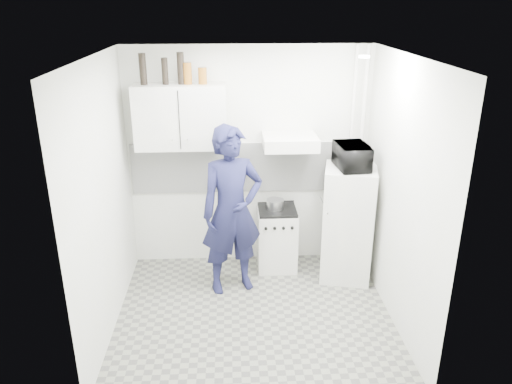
{
  "coord_description": "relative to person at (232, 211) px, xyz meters",
  "views": [
    {
      "loc": [
        -0.21,
        -4.34,
        3.06
      ],
      "look_at": [
        0.03,
        0.3,
        1.25
      ],
      "focal_mm": 35.0,
      "sensor_mm": 36.0,
      "label": 1
    }
  ],
  "objects": [
    {
      "name": "canister_b",
      "position": [
        -0.29,
        0.51,
        1.35
      ],
      "size": [
        0.09,
        0.09,
        0.18
      ],
      "primitive_type": "cylinder",
      "color": "brown",
      "rests_on": "upper_cabinet"
    },
    {
      "name": "pipe_b",
      "position": [
        1.39,
        0.61,
        0.37
      ],
      "size": [
        0.04,
        0.04,
        2.6
      ],
      "primitive_type": "cylinder",
      "color": "silver",
      "rests_on": "floor"
    },
    {
      "name": "microwave",
      "position": [
        1.31,
        0.19,
        0.53
      ],
      "size": [
        0.5,
        0.36,
        0.26
      ],
      "primitive_type": "imported",
      "rotation": [
        0.0,
        0.0,
        1.65
      ],
      "color": "black",
      "rests_on": "fridge"
    },
    {
      "name": "canister_a",
      "position": [
        -0.44,
        0.51,
        1.38
      ],
      "size": [
        0.09,
        0.09,
        0.23
      ],
      "primitive_type": "cylinder",
      "color": "brown",
      "rests_on": "upper_cabinet"
    },
    {
      "name": "saucepan",
      "position": [
        0.51,
        0.46,
        -0.12
      ],
      "size": [
        0.2,
        0.2,
        0.11
      ],
      "primitive_type": "cylinder",
      "color": "silver",
      "rests_on": "stove_top"
    },
    {
      "name": "range_hood",
      "position": [
        0.66,
        0.44,
        0.64
      ],
      "size": [
        0.6,
        0.5,
        0.14
      ],
      "primitive_type": "cube",
      "color": "silver",
      "rests_on": "wall_back"
    },
    {
      "name": "wall_right",
      "position": [
        1.61,
        -0.56,
        0.37
      ],
      "size": [
        0.0,
        2.6,
        2.6
      ],
      "primitive_type": "plane",
      "rotation": [
        1.57,
        0.0,
        -1.57
      ],
      "color": "beige",
      "rests_on": "floor"
    },
    {
      "name": "backsplash",
      "position": [
        0.21,
        0.67,
        0.27
      ],
      "size": [
        2.74,
        0.03,
        0.6
      ],
      "primitive_type": "cube",
      "color": "white",
      "rests_on": "wall_back"
    },
    {
      "name": "bottle_c",
      "position": [
        -0.68,
        0.51,
        1.4
      ],
      "size": [
        0.07,
        0.07,
        0.28
      ],
      "primitive_type": "cylinder",
      "color": "black",
      "rests_on": "upper_cabinet"
    },
    {
      "name": "wall_back",
      "position": [
        0.21,
        0.69,
        0.37
      ],
      "size": [
        2.8,
        0.0,
        2.8
      ],
      "primitive_type": "plane",
      "rotation": [
        1.57,
        0.0,
        0.0
      ],
      "color": "beige",
      "rests_on": "floor"
    },
    {
      "name": "ceiling_spot_fixture",
      "position": [
        1.21,
        -0.36,
        1.64
      ],
      "size": [
        0.1,
        0.1,
        0.02
      ],
      "primitive_type": "cylinder",
      "color": "white",
      "rests_on": "ceiling"
    },
    {
      "name": "bottle_a",
      "position": [
        -0.91,
        0.51,
        1.43
      ],
      "size": [
        0.08,
        0.08,
        0.33
      ],
      "primitive_type": "cylinder",
      "color": "black",
      "rests_on": "upper_cabinet"
    },
    {
      "name": "ceiling",
      "position": [
        0.21,
        -0.56,
        1.67
      ],
      "size": [
        2.8,
        2.8,
        0.0
      ],
      "primitive_type": "plane",
      "color": "white",
      "rests_on": "wall_back"
    },
    {
      "name": "pipe_a",
      "position": [
        1.51,
        0.61,
        0.37
      ],
      "size": [
        0.05,
        0.05,
        2.6
      ],
      "primitive_type": "cylinder",
      "color": "silver",
      "rests_on": "floor"
    },
    {
      "name": "floor",
      "position": [
        0.21,
        -0.56,
        -0.93
      ],
      "size": [
        2.8,
        2.8,
        0.0
      ],
      "primitive_type": "plane",
      "color": "slate",
      "rests_on": "ground"
    },
    {
      "name": "stove_top",
      "position": [
        0.53,
        0.44,
        -0.19
      ],
      "size": [
        0.44,
        0.44,
        0.03
      ],
      "primitive_type": "cube",
      "color": "black",
      "rests_on": "stove"
    },
    {
      "name": "stove",
      "position": [
        0.53,
        0.44,
        -0.57
      ],
      "size": [
        0.46,
        0.46,
        0.73
      ],
      "primitive_type": "cube",
      "color": "silver",
      "rests_on": "floor"
    },
    {
      "name": "person",
      "position": [
        0.0,
        0.0,
        0.0
      ],
      "size": [
        0.78,
        0.63,
        1.87
      ],
      "primitive_type": "imported",
      "rotation": [
        0.0,
        0.0,
        0.3
      ],
      "color": "#161739",
      "rests_on": "floor"
    },
    {
      "name": "fridge",
      "position": [
        1.31,
        0.19,
        -0.27
      ],
      "size": [
        0.66,
        0.66,
        1.33
      ],
      "primitive_type": "cube",
      "rotation": [
        0.0,
        0.0,
        -0.22
      ],
      "color": "white",
      "rests_on": "floor"
    },
    {
      "name": "upper_cabinet",
      "position": [
        -0.54,
        0.51,
        0.92
      ],
      "size": [
        1.0,
        0.35,
        0.7
      ],
      "primitive_type": "cube",
      "color": "white",
      "rests_on": "wall_back"
    },
    {
      "name": "bottle_d",
      "position": [
        -0.51,
        0.51,
        1.43
      ],
      "size": [
        0.08,
        0.08,
        0.33
      ],
      "primitive_type": "cylinder",
      "color": "black",
      "rests_on": "upper_cabinet"
    },
    {
      "name": "wall_left",
      "position": [
        -1.19,
        -0.56,
        0.37
      ],
      "size": [
        0.0,
        2.6,
        2.6
      ],
      "primitive_type": "plane",
      "rotation": [
        1.57,
        0.0,
        1.57
      ],
      "color": "beige",
      "rests_on": "floor"
    }
  ]
}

